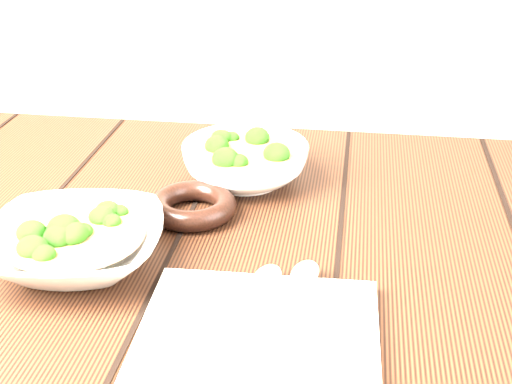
# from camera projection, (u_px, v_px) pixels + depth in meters

# --- Properties ---
(table) EXTENTS (1.20, 0.80, 0.75)m
(table) POSITION_uv_depth(u_px,v_px,m) (197.00, 319.00, 0.94)
(table) COLOR #341B0E
(table) RESTS_ON ground
(soup_bowl_front) EXTENTS (0.23, 0.23, 0.06)m
(soup_bowl_front) POSITION_uv_depth(u_px,v_px,m) (75.00, 244.00, 0.82)
(soup_bowl_front) COLOR silver
(soup_bowl_front) RESTS_ON table
(soup_bowl_back) EXTENTS (0.21, 0.21, 0.06)m
(soup_bowl_back) POSITION_uv_depth(u_px,v_px,m) (245.00, 162.00, 1.03)
(soup_bowl_back) COLOR silver
(soup_bowl_back) RESTS_ON table
(trivet) EXTENTS (0.15, 0.15, 0.03)m
(trivet) POSITION_uv_depth(u_px,v_px,m) (192.00, 206.00, 0.94)
(trivet) COLOR black
(trivet) RESTS_ON table
(napkin) EXTENTS (0.24, 0.20, 0.01)m
(napkin) POSITION_uv_depth(u_px,v_px,m) (259.00, 333.00, 0.71)
(napkin) COLOR beige
(napkin) RESTS_ON table
(spoon_left) EXTENTS (0.04, 0.20, 0.01)m
(spoon_left) POSITION_uv_depth(u_px,v_px,m) (257.00, 297.00, 0.75)
(spoon_left) COLOR #AAA696
(spoon_left) RESTS_ON napkin
(spoon_right) EXTENTS (0.04, 0.20, 0.01)m
(spoon_right) POSITION_uv_depth(u_px,v_px,m) (297.00, 292.00, 0.76)
(spoon_right) COLOR #AAA696
(spoon_right) RESTS_ON napkin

